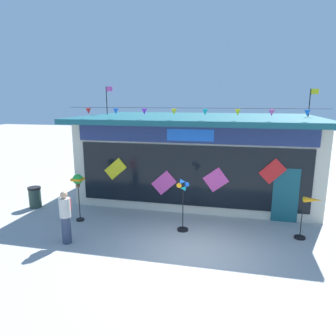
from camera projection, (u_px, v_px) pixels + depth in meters
ground_plane at (195, 253)px, 9.04m from camera, size 80.00×80.00×0.00m
kite_shop_building at (200, 154)px, 14.55m from camera, size 10.14×6.85×5.00m
wind_spinner_far_left at (78, 183)px, 11.14m from camera, size 0.37×0.37×1.76m
wind_spinner_left at (183, 199)px, 10.30m from camera, size 0.40×0.38×1.82m
wind_spinner_center_left at (309, 210)px, 9.72m from camera, size 0.73×0.35×1.42m
person_mid_plaza at (66, 216)px, 9.48m from camera, size 0.38×0.48×1.68m
trash_bin at (35, 197)px, 12.74m from camera, size 0.52×0.52×0.87m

